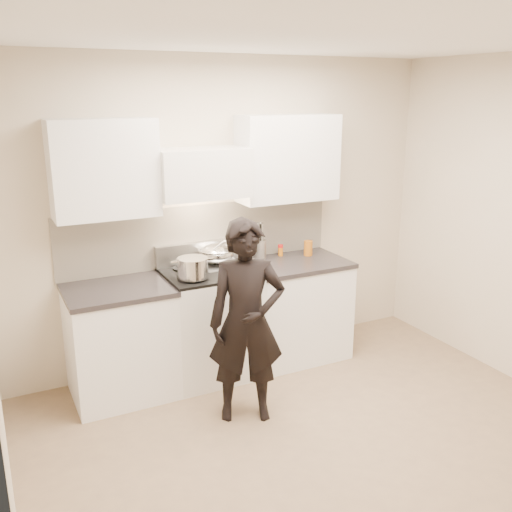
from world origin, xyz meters
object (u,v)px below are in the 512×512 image
at_px(wok, 216,253).
at_px(person, 247,322).
at_px(utensil_crock, 259,248).
at_px(counter_right, 294,308).
at_px(stove, 211,323).

relative_size(wok, person, 0.26).
bearing_deg(wok, utensil_crock, 8.64).
bearing_deg(utensil_crock, person, -121.53).
xyz_separation_m(wok, person, (-0.14, -0.90, -0.28)).
xyz_separation_m(counter_right, person, (-0.85, -0.75, 0.31)).
distance_m(stove, counter_right, 0.83).
height_order(wok, person, person).
height_order(stove, person, person).
distance_m(stove, wok, 0.60).
bearing_deg(wok, stove, -130.16).
height_order(stove, utensil_crock, utensil_crock).
height_order(counter_right, wok, wok).
distance_m(counter_right, wok, 0.93).
xyz_separation_m(stove, utensil_crock, (0.58, 0.21, 0.55)).
bearing_deg(person, stove, 110.29).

